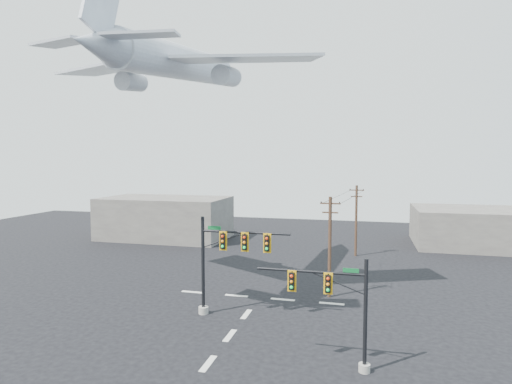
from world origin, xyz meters
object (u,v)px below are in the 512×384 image
(signal_mast_near, at_px, (341,310))
(utility_pole_b, at_px, (356,219))
(airliner, at_px, (179,63))
(utility_pole_a, at_px, (330,245))
(signal_mast_far, at_px, (224,261))

(signal_mast_near, height_order, utility_pole_b, utility_pole_b)
(airliner, bearing_deg, utility_pole_b, -37.32)
(utility_pole_a, bearing_deg, signal_mast_near, -80.99)
(signal_mast_far, xyz_separation_m, utility_pole_a, (7.17, 6.37, 0.29))
(airliner, bearing_deg, signal_mast_far, -129.40)
(utility_pole_a, relative_size, airliner, 0.32)
(utility_pole_b, height_order, airliner, airliner)
(airliner, bearing_deg, utility_pole_a, -82.10)
(signal_mast_far, relative_size, utility_pole_b, 0.86)
(signal_mast_near, bearing_deg, utility_pole_b, 89.67)
(signal_mast_far, bearing_deg, signal_mast_near, -34.70)
(signal_mast_far, distance_m, utility_pole_a, 9.60)
(utility_pole_b, relative_size, airliner, 0.32)
(signal_mast_near, xyz_separation_m, airliner, (-14.54, 11.27, 16.43))
(utility_pole_a, bearing_deg, signal_mast_far, -136.76)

